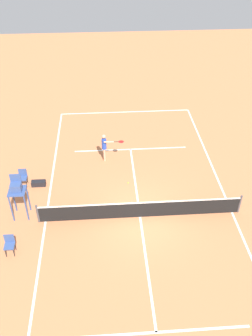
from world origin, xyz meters
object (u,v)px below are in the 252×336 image
object	(u,v)px
tennis_ball	(128,183)
equipment_bag	(39,183)
courtside_chair_mid	(23,177)
umpire_chair	(17,190)
player_serving	(105,145)
courtside_chair_near	(9,244)

from	to	relation	value
tennis_ball	equipment_bag	world-z (taller)	equipment_bag
courtside_chair_mid	equipment_bag	world-z (taller)	courtside_chair_mid
tennis_ball	umpire_chair	world-z (taller)	umpire_chair
courtside_chair_mid	equipment_bag	bearing A→B (deg)	169.49
player_serving	courtside_chair_near	xyz separation A→B (m)	(4.34, 6.69, -0.52)
equipment_bag	player_serving	bearing A→B (deg)	-150.00
player_serving	tennis_ball	distance (m)	2.76
courtside_chair_near	equipment_bag	bearing A→B (deg)	-98.13
courtside_chair_near	umpire_chair	bearing A→B (deg)	-93.09
player_serving	umpire_chair	size ratio (longest dim) A/B	0.73
courtside_chair_near	courtside_chair_mid	world-z (taller)	same
player_serving	umpire_chair	bearing A→B (deg)	-42.43
player_serving	equipment_bag	bearing A→B (deg)	-58.44
umpire_chair	equipment_bag	world-z (taller)	umpire_chair
courtside_chair_near	player_serving	bearing A→B (deg)	-122.97
tennis_ball	courtside_chair_mid	distance (m)	5.71
equipment_bag	courtside_chair_near	bearing A→B (deg)	81.87
courtside_chair_near	equipment_bag	xyz separation A→B (m)	(-0.65, -4.56, -0.38)
courtside_chair_near	tennis_ball	bearing A→B (deg)	-141.42
umpire_chair	courtside_chair_mid	bearing A→B (deg)	-83.27
umpire_chair	courtside_chair_near	bearing A→B (deg)	86.91
player_serving	courtside_chair_near	bearing A→B (deg)	-31.41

